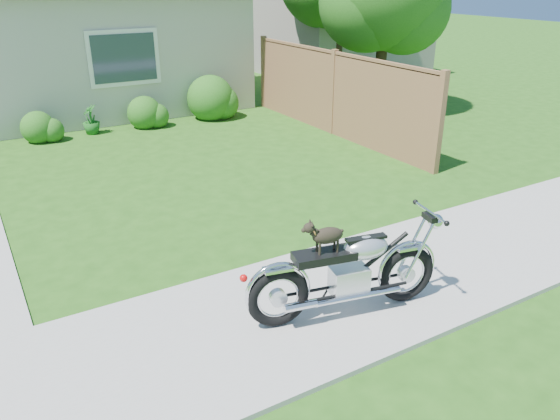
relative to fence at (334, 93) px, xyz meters
name	(u,v)px	position (x,y,z in m)	size (l,w,h in m)	color
ground	(150,359)	(-6.30, -5.75, -0.94)	(80.00, 80.00, 0.00)	#235114
sidewalk	(150,357)	(-6.30, -5.75, -0.92)	(24.00, 2.20, 0.04)	#9E9B93
fence	(334,93)	(0.00, 0.00, 0.00)	(0.12, 6.62, 1.90)	#8B603E
shrub_row	(24,124)	(-6.26, 2.75, -0.50)	(10.62, 1.19, 1.19)	#265D18
potted_plant_right	(91,119)	(-4.84, 2.80, -0.60)	(0.38, 0.38, 0.68)	#195D1A
motorcycle_with_dog	(349,271)	(-4.20, -6.11, -0.40)	(2.20, 0.78, 1.14)	black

